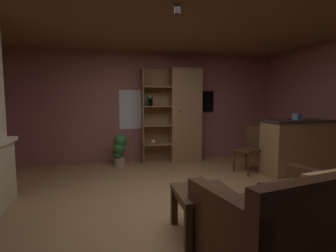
{
  "coord_description": "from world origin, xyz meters",
  "views": [
    {
      "loc": [
        -0.8,
        -3.22,
        1.41
      ],
      "look_at": [
        0.0,
        0.4,
        1.05
      ],
      "focal_mm": 27.34,
      "sensor_mm": 36.0,
      "label": 1
    }
  ],
  "objects_px": {
    "kitchen_bar_counter": "(304,147)",
    "table_book_0": "(202,191)",
    "bookshelf_cabinet": "(181,116)",
    "potted_floor_plant": "(119,149)",
    "leather_couch": "(286,224)",
    "dining_chair": "(251,146)",
    "coffee_table": "(204,199)",
    "tissue_box": "(297,117)",
    "wall_mounted_tv": "(196,101)"
  },
  "relations": [
    {
      "from": "kitchen_bar_counter",
      "to": "table_book_0",
      "type": "distance_m",
      "value": 3.12
    },
    {
      "from": "bookshelf_cabinet",
      "to": "potted_floor_plant",
      "type": "bearing_deg",
      "value": -171.13
    },
    {
      "from": "leather_couch",
      "to": "dining_chair",
      "type": "height_order",
      "value": "dining_chair"
    },
    {
      "from": "coffee_table",
      "to": "dining_chair",
      "type": "xyz_separation_m",
      "value": [
        1.72,
        2.02,
        0.15
      ]
    },
    {
      "from": "dining_chair",
      "to": "table_book_0",
      "type": "bearing_deg",
      "value": -130.58
    },
    {
      "from": "coffee_table",
      "to": "table_book_0",
      "type": "relative_size",
      "value": 4.86
    },
    {
      "from": "leather_couch",
      "to": "bookshelf_cabinet",
      "type": "bearing_deg",
      "value": 89.03
    },
    {
      "from": "coffee_table",
      "to": "leather_couch",
      "type": "bearing_deg",
      "value": -42.53
    },
    {
      "from": "tissue_box",
      "to": "dining_chair",
      "type": "bearing_deg",
      "value": 142.45
    },
    {
      "from": "table_book_0",
      "to": "dining_chair",
      "type": "height_order",
      "value": "dining_chair"
    },
    {
      "from": "coffee_table",
      "to": "potted_floor_plant",
      "type": "distance_m",
      "value": 3.14
    },
    {
      "from": "kitchen_bar_counter",
      "to": "table_book_0",
      "type": "height_order",
      "value": "kitchen_bar_counter"
    },
    {
      "from": "bookshelf_cabinet",
      "to": "dining_chair",
      "type": "distance_m",
      "value": 1.73
    },
    {
      "from": "bookshelf_cabinet",
      "to": "kitchen_bar_counter",
      "type": "bearing_deg",
      "value": -40.19
    },
    {
      "from": "dining_chair",
      "to": "wall_mounted_tv",
      "type": "distance_m",
      "value": 1.82
    },
    {
      "from": "dining_chair",
      "to": "potted_floor_plant",
      "type": "xyz_separation_m",
      "value": [
        -2.52,
        1.02,
        -0.14
      ]
    },
    {
      "from": "bookshelf_cabinet",
      "to": "table_book_0",
      "type": "relative_size",
      "value": 16.49
    },
    {
      "from": "table_book_0",
      "to": "potted_floor_plant",
      "type": "xyz_separation_m",
      "value": [
        -0.75,
        3.08,
        -0.09
      ]
    },
    {
      "from": "leather_couch",
      "to": "dining_chair",
      "type": "relative_size",
      "value": 1.77
    },
    {
      "from": "bookshelf_cabinet",
      "to": "dining_chair",
      "type": "bearing_deg",
      "value": -49.18
    },
    {
      "from": "table_book_0",
      "to": "wall_mounted_tv",
      "type": "relative_size",
      "value": 0.15
    },
    {
      "from": "kitchen_bar_counter",
      "to": "leather_couch",
      "type": "xyz_separation_m",
      "value": [
        -2.01,
        -2.16,
        -0.24
      ]
    },
    {
      "from": "coffee_table",
      "to": "table_book_0",
      "type": "height_order",
      "value": "table_book_0"
    },
    {
      "from": "leather_couch",
      "to": "wall_mounted_tv",
      "type": "relative_size",
      "value": 1.83
    },
    {
      "from": "coffee_table",
      "to": "potted_floor_plant",
      "type": "height_order",
      "value": "potted_floor_plant"
    },
    {
      "from": "bookshelf_cabinet",
      "to": "leather_couch",
      "type": "bearing_deg",
      "value": -90.97
    },
    {
      "from": "bookshelf_cabinet",
      "to": "table_book_0",
      "type": "height_order",
      "value": "bookshelf_cabinet"
    },
    {
      "from": "kitchen_bar_counter",
      "to": "table_book_0",
      "type": "bearing_deg",
      "value": -147.76
    },
    {
      "from": "kitchen_bar_counter",
      "to": "wall_mounted_tv",
      "type": "xyz_separation_m",
      "value": [
        -1.51,
        1.85,
        0.87
      ]
    },
    {
      "from": "potted_floor_plant",
      "to": "wall_mounted_tv",
      "type": "height_order",
      "value": "wall_mounted_tv"
    },
    {
      "from": "tissue_box",
      "to": "coffee_table",
      "type": "relative_size",
      "value": 0.19
    },
    {
      "from": "potted_floor_plant",
      "to": "bookshelf_cabinet",
      "type": "bearing_deg",
      "value": 8.87
    },
    {
      "from": "table_book_0",
      "to": "tissue_box",
      "type": "bearing_deg",
      "value": 33.36
    },
    {
      "from": "kitchen_bar_counter",
      "to": "dining_chair",
      "type": "relative_size",
      "value": 1.7
    },
    {
      "from": "coffee_table",
      "to": "table_book_0",
      "type": "distance_m",
      "value": 0.12
    },
    {
      "from": "wall_mounted_tv",
      "to": "tissue_box",
      "type": "bearing_deg",
      "value": -56.69
    },
    {
      "from": "kitchen_bar_counter",
      "to": "tissue_box",
      "type": "bearing_deg",
      "value": -160.48
    },
    {
      "from": "table_book_0",
      "to": "dining_chair",
      "type": "bearing_deg",
      "value": 49.42
    },
    {
      "from": "dining_chair",
      "to": "potted_floor_plant",
      "type": "height_order",
      "value": "dining_chair"
    },
    {
      "from": "coffee_table",
      "to": "bookshelf_cabinet",
      "type": "bearing_deg",
      "value": 78.76
    },
    {
      "from": "tissue_box",
      "to": "leather_couch",
      "type": "height_order",
      "value": "tissue_box"
    },
    {
      "from": "bookshelf_cabinet",
      "to": "tissue_box",
      "type": "bearing_deg",
      "value": -45.4
    },
    {
      "from": "leather_couch",
      "to": "coffee_table",
      "type": "bearing_deg",
      "value": 137.47
    },
    {
      "from": "leather_couch",
      "to": "potted_floor_plant",
      "type": "height_order",
      "value": "leather_couch"
    },
    {
      "from": "kitchen_bar_counter",
      "to": "leather_couch",
      "type": "relative_size",
      "value": 0.96
    },
    {
      "from": "bookshelf_cabinet",
      "to": "table_book_0",
      "type": "xyz_separation_m",
      "value": [
        -0.69,
        -3.3,
        -0.58
      ]
    },
    {
      "from": "leather_couch",
      "to": "coffee_table",
      "type": "distance_m",
      "value": 0.8
    },
    {
      "from": "bookshelf_cabinet",
      "to": "coffee_table",
      "type": "relative_size",
      "value": 3.4
    },
    {
      "from": "kitchen_bar_counter",
      "to": "tissue_box",
      "type": "xyz_separation_m",
      "value": [
        -0.24,
        -0.09,
        0.59
      ]
    },
    {
      "from": "coffee_table",
      "to": "kitchen_bar_counter",
      "type": "bearing_deg",
      "value": 32.04
    }
  ]
}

